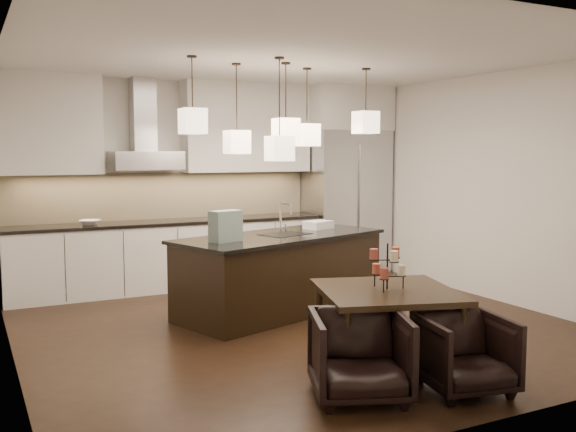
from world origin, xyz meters
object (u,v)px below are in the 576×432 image
armchair_left (360,356)px  armchair_right (465,354)px  refrigerator (346,202)px  island_body (280,275)px  dining_table (386,328)px

armchair_left → armchair_right: armchair_left is taller
armchair_left → armchair_right: size_ratio=1.10×
refrigerator → island_body: bearing=-138.5°
refrigerator → island_body: size_ratio=0.89×
dining_table → armchair_left: size_ratio=1.56×
refrigerator → armchair_right: size_ratio=3.29×
refrigerator → armchair_right: (-1.82, -4.62, -0.78)m
dining_table → armchair_right: 0.78m
refrigerator → dining_table: 4.41m
island_body → dining_table: (-0.03, -2.11, -0.09)m
island_body → dining_table: island_body is taller
dining_table → island_body: bearing=106.5°
refrigerator → armchair_left: size_ratio=3.00×
island_body → armchair_left: island_body is taller
armchair_left → dining_table: bearing=61.7°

